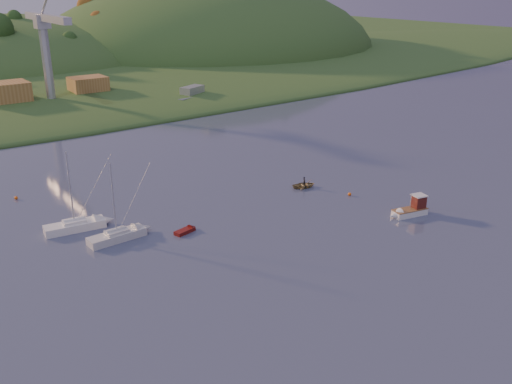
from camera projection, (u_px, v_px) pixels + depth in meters
ground at (479, 354)px, 49.28m from camera, size 500.00×500.00×0.00m
hill_right at (211, 52)px, 248.92m from camera, size 150.00×130.00×60.00m
wharf at (62, 102)px, 143.54m from camera, size 42.00×16.00×2.40m
shed_west at (4, 93)px, 135.80m from camera, size 11.00×8.00×4.80m
shed_east at (88, 85)px, 148.36m from camera, size 9.00×7.00×4.00m
dock_crane at (46, 38)px, 133.52m from camera, size 3.20×28.00×20.30m
fishing_boat at (408, 210)px, 77.56m from camera, size 6.03×2.90×3.70m
sailboat_near at (117, 235)px, 70.44m from camera, size 7.32×2.52×10.01m
sailboat_far at (75, 225)px, 73.23m from camera, size 7.81×3.23×10.51m
canoe at (304, 185)px, 88.27m from camera, size 4.17×3.43×0.75m
paddler at (304, 183)px, 88.14m from camera, size 0.48×0.62×1.49m
red_tender at (188, 229)px, 73.07m from camera, size 3.48×1.87×1.12m
work_vessel at (192, 96)px, 149.47m from camera, size 16.29×11.08×3.95m
buoy_1 at (350, 194)px, 84.96m from camera, size 0.50×0.50×0.50m
buoy_3 at (16, 198)px, 83.52m from camera, size 0.50×0.50×0.50m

